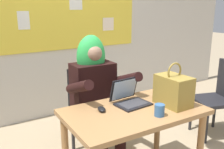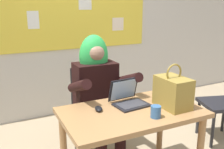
{
  "view_description": "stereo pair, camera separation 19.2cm",
  "coord_description": "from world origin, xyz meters",
  "views": [
    {
      "loc": [
        -1.29,
        -1.5,
        1.55
      ],
      "look_at": [
        -0.1,
        0.37,
        0.94
      ],
      "focal_mm": 40.96,
      "sensor_mm": 36.0,
      "label": 1
    },
    {
      "loc": [
        -1.13,
        -1.6,
        1.55
      ],
      "look_at": [
        -0.1,
        0.37,
        0.94
      ],
      "focal_mm": 40.96,
      "sensor_mm": 36.0,
      "label": 2
    }
  ],
  "objects": [
    {
      "name": "wall_back_bulletin",
      "position": [
        0.0,
        1.89,
        1.33
      ],
      "size": [
        6.6,
        2.02,
        2.64
      ],
      "color": "beige",
      "rests_on": "ground"
    },
    {
      "name": "desk_main",
      "position": [
        -0.08,
        0.06,
        0.61
      ],
      "size": [
        1.17,
        0.72,
        0.71
      ],
      "rotation": [
        0.0,
        0.0,
        -0.03
      ],
      "color": "#A37547",
      "rests_on": "ground"
    },
    {
      "name": "chair_at_desk",
      "position": [
        -0.13,
        0.76,
        0.52
      ],
      "size": [
        0.46,
        0.46,
        0.92
      ],
      "rotation": [
        0.0,
        0.0,
        -1.47
      ],
      "color": "black",
      "rests_on": "ground"
    },
    {
      "name": "person_costumed",
      "position": [
        -0.13,
        0.64,
        0.75
      ],
      "size": [
        0.61,
        0.62,
        1.27
      ],
      "rotation": [
        0.0,
        0.0,
        -1.61
      ],
      "color": "black",
      "rests_on": "ground"
    },
    {
      "name": "laptop",
      "position": [
        -0.04,
        0.19,
        0.76
      ],
      "size": [
        0.3,
        0.28,
        0.22
      ],
      "rotation": [
        0.0,
        0.0,
        0.07
      ],
      "color": "black",
      "rests_on": "desk_main"
    },
    {
      "name": "computer_mouse",
      "position": [
        -0.33,
        0.18,
        0.73
      ],
      "size": [
        0.08,
        0.12,
        0.03
      ],
      "primitive_type": "ellipsoid",
      "rotation": [
        0.0,
        0.0,
        -0.25
      ],
      "color": "black",
      "rests_on": "desk_main"
    },
    {
      "name": "handbag",
      "position": [
        0.26,
        -0.04,
        0.85
      ],
      "size": [
        0.2,
        0.3,
        0.38
      ],
      "rotation": [
        0.0,
        0.0,
        0.28
      ],
      "color": "olive",
      "rests_on": "desk_main"
    },
    {
      "name": "coffee_mug",
      "position": [
        0.01,
        -0.14,
        0.76
      ],
      "size": [
        0.08,
        0.08,
        0.09
      ],
      "primitive_type": "cylinder",
      "color": "#336099",
      "rests_on": "desk_main"
    }
  ]
}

